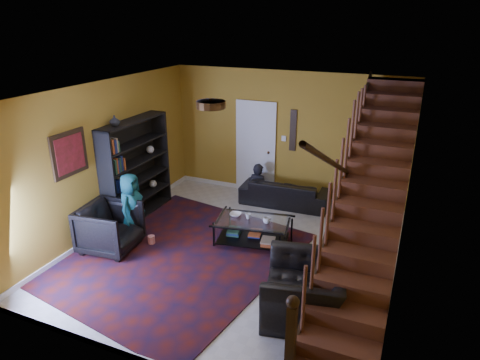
# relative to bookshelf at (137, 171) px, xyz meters

# --- Properties ---
(floor) EXTENTS (5.50, 5.50, 0.00)m
(floor) POSITION_rel_bookshelf_xyz_m (2.40, -0.60, -0.96)
(floor) COLOR beige
(floor) RESTS_ON ground
(room) EXTENTS (5.50, 5.50, 5.50)m
(room) POSITION_rel_bookshelf_xyz_m (1.07, 0.73, -0.91)
(room) COLOR #AB8426
(room) RESTS_ON ground
(staircase) EXTENTS (0.95, 5.02, 3.18)m
(staircase) POSITION_rel_bookshelf_xyz_m (4.53, -0.60, 0.43)
(staircase) COLOR brown
(staircase) RESTS_ON floor
(bookshelf) EXTENTS (0.35, 1.80, 2.00)m
(bookshelf) POSITION_rel_bookshelf_xyz_m (0.00, 0.00, 0.00)
(bookshelf) COLOR black
(bookshelf) RESTS_ON floor
(door) EXTENTS (0.82, 0.05, 2.05)m
(door) POSITION_rel_bookshelf_xyz_m (1.70, 2.12, 0.06)
(door) COLOR silver
(door) RESTS_ON floor
(framed_picture) EXTENTS (0.04, 0.74, 0.74)m
(framed_picture) POSITION_rel_bookshelf_xyz_m (-0.17, -1.50, 0.79)
(framed_picture) COLOR maroon
(framed_picture) RESTS_ON room
(wall_hanging) EXTENTS (0.14, 0.03, 0.90)m
(wall_hanging) POSITION_rel_bookshelf_xyz_m (2.55, 2.13, 0.59)
(wall_hanging) COLOR black
(wall_hanging) RESTS_ON room
(ceiling_fixture) EXTENTS (0.40, 0.40, 0.10)m
(ceiling_fixture) POSITION_rel_bookshelf_xyz_m (2.40, -1.40, 1.78)
(ceiling_fixture) COLOR #3F2814
(ceiling_fixture) RESTS_ON room
(rug) EXTENTS (4.10, 4.50, 0.02)m
(rug) POSITION_rel_bookshelf_xyz_m (1.51, -1.11, -0.95)
(rug) COLOR #4B130D
(rug) RESTS_ON floor
(sofa) EXTENTS (1.93, 0.83, 0.55)m
(sofa) POSITION_rel_bookshelf_xyz_m (2.56, 1.70, -0.69)
(sofa) COLOR black
(sofa) RESTS_ON floor
(armchair_left) EXTENTS (1.02, 0.99, 0.84)m
(armchair_left) POSITION_rel_bookshelf_xyz_m (0.35, -1.34, -0.55)
(armchair_left) COLOR black
(armchair_left) RESTS_ON floor
(armchair_right) EXTENTS (1.27, 1.39, 0.78)m
(armchair_right) POSITION_rel_bookshelf_xyz_m (3.90, -1.71, -0.57)
(armchair_right) COLOR black
(armchair_right) RESTS_ON floor
(person_adult_a) EXTENTS (0.50, 0.36, 1.28)m
(person_adult_a) POSITION_rel_bookshelf_xyz_m (1.92, 1.75, -0.77)
(person_adult_a) COLOR black
(person_adult_a) RESTS_ON sofa
(person_adult_b) EXTENTS (0.67, 0.55, 1.28)m
(person_adult_b) POSITION_rel_bookshelf_xyz_m (3.90, 1.75, -0.77)
(person_adult_b) COLOR black
(person_adult_b) RESTS_ON sofa
(person_child) EXTENTS (0.48, 0.67, 1.26)m
(person_child) POSITION_rel_bookshelf_xyz_m (0.45, -0.85, -0.33)
(person_child) COLOR #175A57
(person_child) RESTS_ON armchair_left
(coffee_table) EXTENTS (1.40, 0.97, 0.49)m
(coffee_table) POSITION_rel_bookshelf_xyz_m (2.58, -0.21, -0.68)
(coffee_table) COLOR black
(coffee_table) RESTS_ON floor
(cup_a) EXTENTS (0.14, 0.14, 0.11)m
(cup_a) POSITION_rel_bookshelf_xyz_m (2.84, -0.23, -0.42)
(cup_a) COLOR #999999
(cup_a) RESTS_ON coffee_table
(cup_b) EXTENTS (0.10, 0.10, 0.09)m
(cup_b) POSITION_rel_bookshelf_xyz_m (2.47, -0.19, -0.43)
(cup_b) COLOR #999999
(cup_b) RESTS_ON coffee_table
(bowl) EXTENTS (0.23, 0.23, 0.05)m
(bowl) POSITION_rel_bookshelf_xyz_m (2.22, -0.17, -0.45)
(bowl) COLOR #999999
(bowl) RESTS_ON coffee_table
(vase) EXTENTS (0.18, 0.18, 0.19)m
(vase) POSITION_rel_bookshelf_xyz_m (-0.00, -0.50, 1.13)
(vase) COLOR #999999
(vase) RESTS_ON bookshelf
(popcorn_bucket) EXTENTS (0.13, 0.13, 0.15)m
(popcorn_bucket) POSITION_rel_bookshelf_xyz_m (0.89, -0.92, -0.87)
(popcorn_bucket) COLOR red
(popcorn_bucket) RESTS_ON rug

